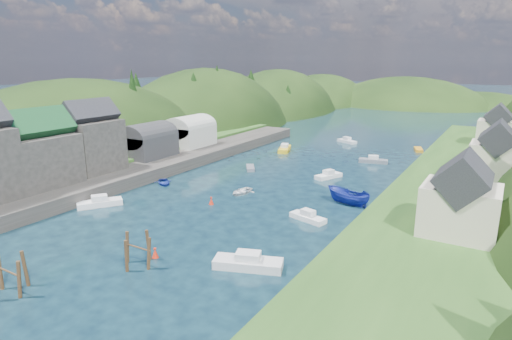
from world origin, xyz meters
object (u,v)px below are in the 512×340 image
Objects in this scene: piling_cluster_near at (10,278)px; piling_cluster_far at (138,253)px; channel_buoy_near at (155,253)px; channel_buoy_far at (211,201)px.

piling_cluster_near is 10.73m from piling_cluster_far.
channel_buoy_near is 1.00× the size of channel_buoy_far.
piling_cluster_near is 1.04× the size of piling_cluster_far.
channel_buoy_far is at bearing 104.73° from piling_cluster_far.
channel_buoy_near is (5.72, 11.27, -0.92)m from piling_cluster_near.
piling_cluster_far is 18.59m from channel_buoy_far.
piling_cluster_far reaches higher than channel_buoy_far.
piling_cluster_near is at bearing -91.76° from channel_buoy_far.
channel_buoy_near is (0.17, 2.08, -0.85)m from piling_cluster_far.
piling_cluster_far is at bearing 58.82° from piling_cluster_near.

